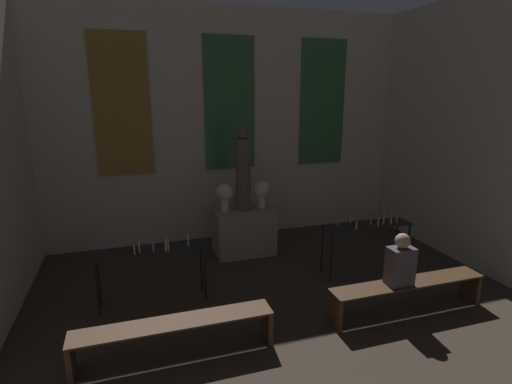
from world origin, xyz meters
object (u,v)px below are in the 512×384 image
Objects in this scene: candle_rack_left at (152,257)px; altar at (244,231)px; flower_vase_right at (262,191)px; pew_back_left at (175,330)px; statue at (243,172)px; candle_rack_right at (367,231)px; pew_back_right at (408,289)px; person_seated at (401,262)px; flower_vase_left at (224,194)px.

altar is at bearing 38.40° from candle_rack_left.
flower_vase_right is at bearing 33.39° from candle_rack_left.
candle_rack_left reaches higher than pew_back_left.
flower_vase_right is (0.37, 0.00, -0.39)m from statue.
candle_rack_right is (1.81, -1.43, -0.87)m from statue.
pew_back_right is (-0.17, -1.36, -0.39)m from candle_rack_right.
statue reaches higher than flower_vase_right.
candle_rack_right reaches higher than pew_back_left.
candle_rack_right is at bearing 82.85° from pew_back_right.
candle_rack_right is at bearing -38.28° from altar.
person_seated is at bearing 180.00° from pew_back_right.
statue reaches higher than altar.
pew_back_left is (-1.64, -2.79, -1.26)m from statue.
statue is 3.47m from pew_back_left.
flower_vase_left reaches higher than candle_rack_left.
candle_rack_left reaches higher than pew_back_right.
candle_rack_right reaches higher than altar.
pew_back_right is at bearing -59.55° from statue.
candle_rack_right is 1.43m from pew_back_right.
pew_back_left is at bearing -158.48° from candle_rack_right.
statue is at bearing 117.81° from person_seated.
pew_back_right is (3.28, 0.00, 0.00)m from pew_back_left.
pew_back_left is 1.00× the size of pew_back_right.
candle_rack_left is (-2.17, -1.43, -0.47)m from flower_vase_right.
statue is 2.91× the size of flower_vase_right.
flower_vase_left is (-0.37, 0.00, -0.39)m from statue.
flower_vase_left is 0.71× the size of person_seated.
person_seated is at bearing -22.54° from candle_rack_left.
flower_vase_right is at bearing 0.00° from flower_vase_left.
statue is at bearing 180.00° from flower_vase_right.
statue reaches higher than candle_rack_right.
statue is at bearing -90.00° from altar.
flower_vase_left is 0.73m from flower_vase_right.
person_seated is at bearing -62.19° from statue.
person_seated is at bearing 0.00° from pew_back_left.
statue is at bearing 141.72° from candle_rack_right.
flower_vase_right is 0.34× the size of candle_rack_left.
altar reaches higher than pew_back_right.
statue is 3.47m from pew_back_right.
flower_vase_right is 0.23× the size of pew_back_right.
candle_rack_right is 2.10× the size of person_seated.
flower_vase_left is (-0.37, -0.00, 0.77)m from altar.
person_seated reaches higher than pew_back_left.
statue is at bearing 59.55° from pew_back_left.
candle_rack_right is at bearing -44.66° from flower_vase_right.
flower_vase_left is at bearing 44.82° from candle_rack_left.
candle_rack_left is 2.10× the size of person_seated.
statue reaches higher than candle_rack_left.
pew_back_left and pew_back_right have the same top height.
flower_vase_right reaches higher than pew_back_left.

